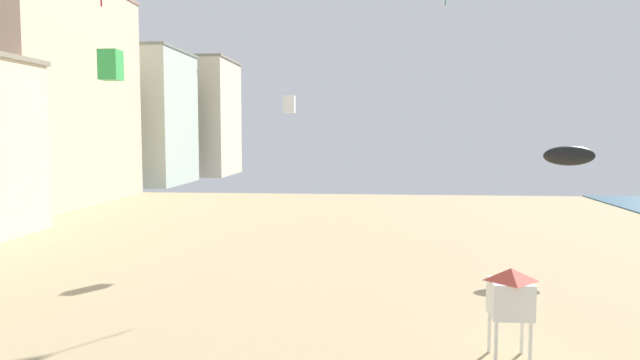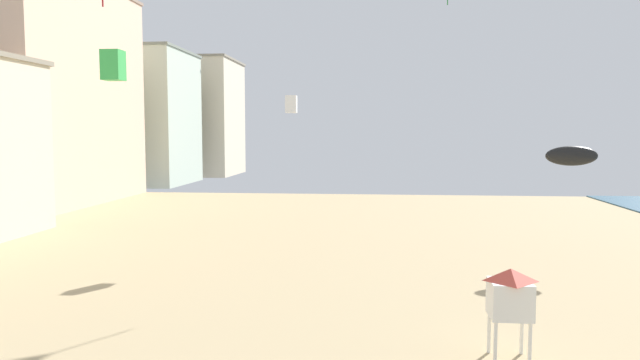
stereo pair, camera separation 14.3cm
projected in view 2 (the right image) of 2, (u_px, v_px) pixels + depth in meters
The scene contains 7 objects.
boardwalk_hotel_mid at pixel (36, 92), 50.79m from camera, with size 11.37×20.81×19.41m.
boardwalk_hotel_far at pixel (132, 117), 70.85m from camera, with size 13.79×12.65×16.07m.
boardwalk_hotel_distant at pixel (177, 118), 86.51m from camera, with size 18.14×12.92×16.83m.
lifeguard_stand at pixel (510, 294), 15.99m from camera, with size 1.10×1.10×2.55m.
kite_black_parafoil at pixel (572, 156), 28.67m from camera, with size 2.50×0.70×0.97m.
kite_white_box at pixel (291, 104), 32.34m from camera, with size 0.61×0.61×0.95m.
kite_green_box at pixel (113, 65), 32.10m from camera, with size 1.05×1.05×1.65m.
Camera 2 is at (4.21, 1.14, 6.26)m, focal length 32.84 mm.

